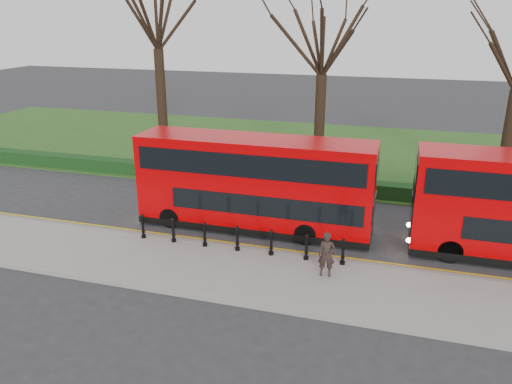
% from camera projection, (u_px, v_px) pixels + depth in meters
% --- Properties ---
extents(ground, '(120.00, 120.00, 0.00)m').
position_uv_depth(ground, '(231.00, 237.00, 21.36)').
color(ground, '#28282B').
rests_on(ground, ground).
extents(pavement, '(60.00, 4.00, 0.15)m').
position_uv_depth(pavement, '(205.00, 268.00, 18.63)').
color(pavement, gray).
rests_on(pavement, ground).
extents(kerb, '(60.00, 0.25, 0.16)m').
position_uv_depth(kerb, '(223.00, 246.00, 20.43)').
color(kerb, slate).
rests_on(kerb, ground).
extents(grass_verge, '(60.00, 18.00, 0.06)m').
position_uv_depth(grass_verge, '(301.00, 150.00, 34.89)').
color(grass_verge, '#284C19').
rests_on(grass_verge, ground).
extents(hedge, '(60.00, 0.90, 0.80)m').
position_uv_depth(hedge, '(271.00, 181.00, 27.36)').
color(hedge, black).
rests_on(hedge, ground).
extents(yellow_line_outer, '(60.00, 0.10, 0.01)m').
position_uv_depth(yellow_line_outer, '(225.00, 244.00, 20.73)').
color(yellow_line_outer, yellow).
rests_on(yellow_line_outer, ground).
extents(yellow_line_inner, '(60.00, 0.10, 0.01)m').
position_uv_depth(yellow_line_inner, '(227.00, 242.00, 20.91)').
color(yellow_line_inner, yellow).
rests_on(yellow_line_inner, ground).
extents(tree_left, '(8.19, 8.19, 12.80)m').
position_uv_depth(tree_left, '(156.00, 9.00, 29.37)').
color(tree_left, black).
rests_on(tree_left, ground).
extents(tree_mid, '(6.78, 6.78, 10.60)m').
position_uv_depth(tree_mid, '(323.00, 40.00, 27.25)').
color(tree_mid, black).
rests_on(tree_mid, ground).
extents(bollard_row, '(8.48, 0.15, 1.00)m').
position_uv_depth(bollard_row, '(237.00, 239.00, 19.73)').
color(bollard_row, black).
rests_on(bollard_row, pavement).
extents(bus_lead, '(10.28, 2.36, 4.09)m').
position_uv_depth(bus_lead, '(254.00, 184.00, 21.65)').
color(bus_lead, '#B80003').
rests_on(bus_lead, ground).
extents(pedestrian, '(0.64, 0.45, 1.66)m').
position_uv_depth(pedestrian, '(327.00, 255.00, 17.69)').
color(pedestrian, '#2C201C').
rests_on(pedestrian, pavement).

